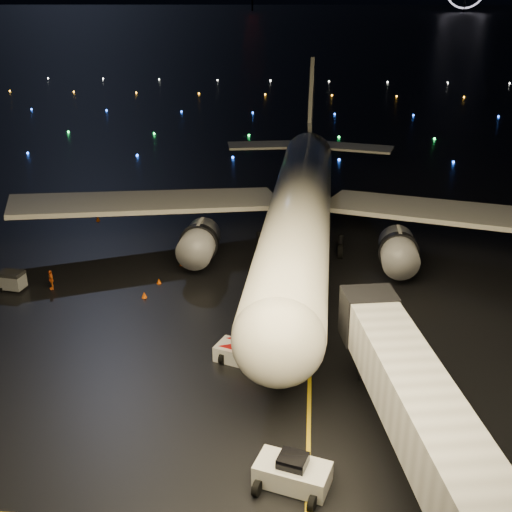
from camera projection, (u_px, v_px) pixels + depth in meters
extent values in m
plane|color=black|center=(291.00, 41.00, 316.21)|extent=(2000.00, 2000.00, 0.00)
cube|color=gold|center=(311.00, 299.00, 53.35)|extent=(0.25, 80.00, 0.02)
cube|color=silver|center=(293.00, 470.00, 33.11)|extent=(4.24, 2.99, 1.82)
imported|color=orange|center=(51.00, 280.00, 54.86)|extent=(0.93, 1.08, 1.75)
cone|color=#EE5205|center=(144.00, 295.00, 53.53)|extent=(0.60, 0.60, 0.54)
cone|color=#EE5205|center=(182.00, 263.00, 59.81)|extent=(0.47, 0.47, 0.52)
cone|color=#EE5205|center=(159.00, 281.00, 56.11)|extent=(0.43, 0.43, 0.48)
cone|color=#EE5205|center=(98.00, 219.00, 71.19)|extent=(0.54, 0.54, 0.54)
cube|color=gray|center=(12.00, 281.00, 54.73)|extent=(2.15, 1.66, 1.67)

